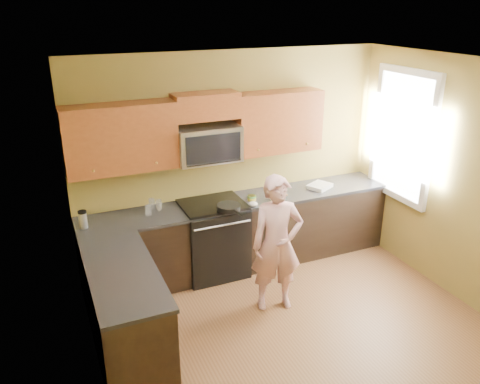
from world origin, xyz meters
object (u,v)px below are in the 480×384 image
stove (213,238)px  woman (277,244)px  frying_pan (229,210)px  travel_mug (84,228)px  butter_tub (252,200)px  microwave (208,161)px

stove → woman: bearing=-68.0°
stove → frying_pan: (0.11, -0.26, 0.47)m
woman → travel_mug: (-1.89, 0.93, 0.15)m
stove → butter_tub: bearing=-4.8°
stove → butter_tub: size_ratio=8.68×
woman → frying_pan: woman is taller
butter_tub → travel_mug: bearing=179.4°
frying_pan → travel_mug: size_ratio=2.43×
frying_pan → butter_tub: frying_pan is taller
microwave → frying_pan: (0.11, -0.38, -0.50)m
woman → butter_tub: 0.93m
stove → butter_tub: (0.50, -0.04, 0.45)m
stove → woman: size_ratio=0.61×
frying_pan → travel_mug: 1.62m
stove → travel_mug: travel_mug is taller
butter_tub → travel_mug: 2.00m
woman → butter_tub: (0.12, 0.91, 0.15)m
woman → travel_mug: bearing=167.5°
stove → microwave: microwave is taller
travel_mug → frying_pan: bearing=-8.3°
stove → microwave: 0.98m
frying_pan → travel_mug: bearing=163.1°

